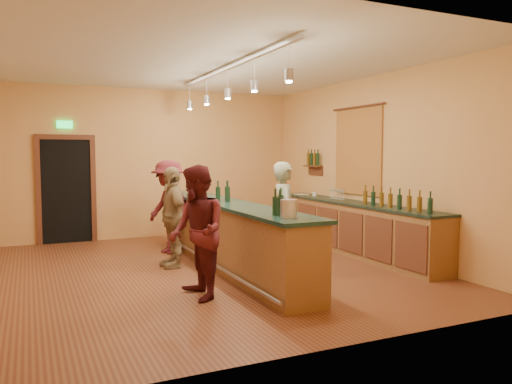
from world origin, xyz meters
name	(u,v)px	position (x,y,z in m)	size (l,w,h in m)	color
floor	(201,270)	(0.00, 0.00, 0.00)	(7.00, 7.00, 0.00)	#5F2A1B
ceiling	(199,62)	(0.00, 0.00, 3.20)	(6.50, 7.00, 0.02)	silver
wall_back	(149,164)	(0.00, 3.50, 1.60)	(6.50, 0.02, 3.20)	tan
wall_front	(322,177)	(0.00, -3.50, 1.60)	(6.50, 0.02, 3.20)	tan
wall_right	(372,166)	(3.25, 0.00, 1.60)	(0.02, 7.00, 3.20)	tan
doorway	(66,188)	(-1.70, 3.47, 1.13)	(1.15, 0.09, 2.48)	black
tapestry	(358,152)	(3.23, 0.40, 1.85)	(0.03, 1.40, 1.60)	#A83721
bottle_shelf	(313,161)	(3.17, 1.90, 1.67)	(0.17, 0.55, 0.54)	#512818
back_counter	(352,226)	(2.97, 0.18, 0.49)	(0.60, 4.55, 1.27)	brown
tasting_bar	(228,230)	(0.47, 0.00, 0.61)	(0.73, 5.10, 1.38)	brown
pendant_track	(228,78)	(0.47, 0.00, 2.98)	(0.11, 4.60, 0.50)	silver
bartender	(285,216)	(1.22, -0.47, 0.84)	(0.62, 0.40, 1.69)	gray
customer_a	(197,232)	(-0.51, -1.43, 0.84)	(0.82, 0.64, 1.68)	#59191E
customer_b	(172,217)	(-0.32, 0.43, 0.80)	(0.94, 0.39, 1.61)	#997A51
customer_c	(169,207)	(-0.08, 1.55, 0.85)	(1.10, 0.63, 1.70)	#59191E
bar_stool	(255,216)	(1.93, 2.20, 0.51)	(0.32, 0.32, 0.66)	tan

